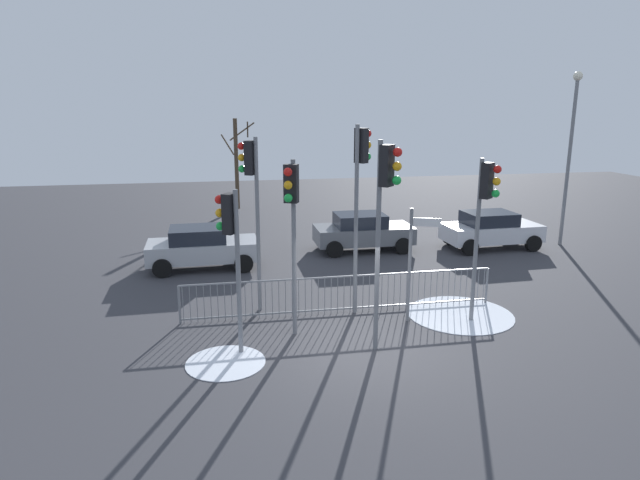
% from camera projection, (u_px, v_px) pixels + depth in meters
% --- Properties ---
extents(ground_plane, '(60.00, 60.00, 0.00)m').
position_uv_depth(ground_plane, '(362.00, 347.00, 13.04)').
color(ground_plane, '#38383D').
extents(traffic_light_rear_right, '(0.50, 0.44, 5.12)m').
position_uv_depth(traffic_light_rear_right, '(360.00, 178.00, 14.43)').
color(traffic_light_rear_right, slate).
rests_on(traffic_light_rear_right, ground).
extents(traffic_light_foreground_left, '(0.47, 0.47, 4.88)m').
position_uv_depth(traffic_light_foreground_left, '(385.00, 200.00, 12.01)').
color(traffic_light_foreground_left, slate).
rests_on(traffic_light_foreground_left, ground).
extents(traffic_light_rear_left, '(0.50, 0.43, 3.82)m').
position_uv_depth(traffic_light_rear_left, '(231.00, 235.00, 12.18)').
color(traffic_light_rear_left, slate).
rests_on(traffic_light_rear_left, ground).
extents(traffic_light_mid_left, '(0.39, 0.53, 4.37)m').
position_uv_depth(traffic_light_mid_left, '(292.00, 210.00, 12.93)').
color(traffic_light_mid_left, slate).
rests_on(traffic_light_mid_left, ground).
extents(traffic_light_foreground_right, '(0.45, 0.48, 4.32)m').
position_uv_depth(traffic_light_foreground_right, '(485.00, 204.00, 13.83)').
color(traffic_light_foreground_right, slate).
rests_on(traffic_light_foreground_right, ground).
extents(traffic_light_mid_right, '(0.52, 0.41, 4.79)m').
position_uv_depth(traffic_light_mid_right, '(252.00, 186.00, 14.63)').
color(traffic_light_mid_right, slate).
rests_on(traffic_light_mid_right, ground).
extents(direction_sign_post, '(0.74, 0.33, 3.05)m').
position_uv_depth(direction_sign_post, '(412.00, 259.00, 14.26)').
color(direction_sign_post, slate).
rests_on(direction_sign_post, ground).
extents(pedestrian_guard_railing, '(8.70, 0.09, 1.07)m').
position_uv_depth(pedestrian_guard_railing, '(341.00, 294.00, 15.07)').
color(pedestrian_guard_railing, slate).
rests_on(pedestrian_guard_railing, ground).
extents(car_grey_mid, '(3.80, 1.92, 1.47)m').
position_uv_depth(car_grey_mid, '(363.00, 231.00, 21.56)').
color(car_grey_mid, slate).
rests_on(car_grey_mid, ground).
extents(car_silver_near, '(3.84, 1.99, 1.47)m').
position_uv_depth(car_silver_near, '(202.00, 247.00, 19.20)').
color(car_silver_near, '#B2B5BA').
rests_on(car_silver_near, ground).
extents(car_white_trailing, '(3.86, 2.04, 1.47)m').
position_uv_depth(car_white_trailing, '(491.00, 229.00, 21.89)').
color(car_white_trailing, silver).
rests_on(car_white_trailing, ground).
extents(street_lamp, '(0.36, 0.36, 6.85)m').
position_uv_depth(street_lamp, '(571.00, 142.00, 21.61)').
color(street_lamp, slate).
rests_on(street_lamp, ground).
extents(bare_tree_left, '(1.86, 1.86, 4.88)m').
position_uv_depth(bare_tree_left, '(237.00, 161.00, 29.82)').
color(bare_tree_left, '#473828').
rests_on(bare_tree_left, ground).
extents(snow_patch_kerb, '(2.89, 2.89, 0.01)m').
position_uv_depth(snow_patch_kerb, '(460.00, 314.00, 15.08)').
color(snow_patch_kerb, silver).
rests_on(snow_patch_kerb, ground).
extents(snow_patch_island, '(1.78, 1.78, 0.01)m').
position_uv_depth(snow_patch_island, '(226.00, 363.00, 12.26)').
color(snow_patch_island, silver).
rests_on(snow_patch_island, ground).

